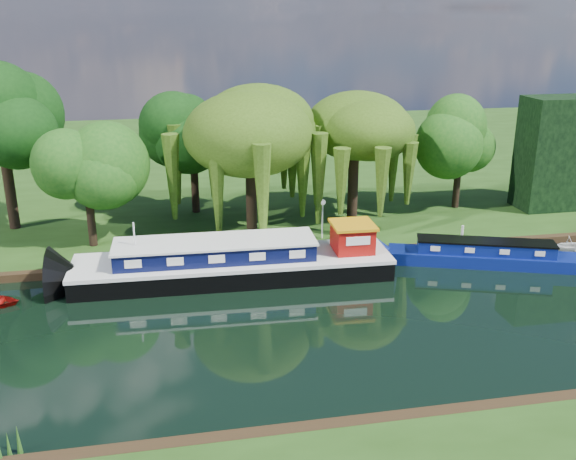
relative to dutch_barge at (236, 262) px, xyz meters
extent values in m
plane|color=black|center=(5.45, -6.31, -0.92)|extent=(120.00, 120.00, 0.00)
cube|color=#1D3C10|center=(5.45, 27.69, -0.69)|extent=(120.00, 52.00, 0.45)
cube|color=black|center=(-0.15, 0.00, -0.48)|extent=(17.55, 4.34, 1.16)
cube|color=silver|center=(-0.15, 0.00, 0.20)|extent=(17.65, 4.42, 0.21)
cube|color=#090E34|center=(-1.12, 0.03, 0.77)|extent=(10.89, 3.08, 0.92)
cube|color=silver|center=(-1.12, 0.03, 1.29)|extent=(11.09, 3.28, 0.12)
cube|color=maroon|center=(6.63, -0.18, 1.04)|extent=(2.19, 2.19, 1.45)
cube|color=orange|center=(6.63, -0.18, 1.85)|extent=(2.44, 2.44, 0.16)
cylinder|color=silver|center=(-5.38, 0.14, 1.48)|extent=(0.10, 0.10, 2.33)
cube|color=navy|center=(14.52, -0.81, -0.61)|extent=(11.08, 5.35, 0.83)
cube|color=navy|center=(14.52, -0.81, 0.15)|extent=(7.79, 3.83, 0.69)
cube|color=black|center=(14.52, -0.81, 0.54)|extent=(7.90, 3.95, 0.09)
cube|color=silver|center=(11.54, -0.54, 0.18)|extent=(0.54, 0.22, 0.30)
cube|color=silver|center=(13.37, -1.17, 0.18)|extent=(0.54, 0.22, 0.30)
cube|color=silver|center=(15.20, -1.80, 0.18)|extent=(0.54, 0.22, 0.30)
cube|color=silver|center=(17.04, -2.43, 0.18)|extent=(0.54, 0.22, 0.30)
imported|color=silver|center=(20.66, 0.03, -0.92)|extent=(2.29, 2.01, 1.15)
cylinder|color=black|center=(1.84, 7.00, 2.16)|extent=(0.68, 0.68, 5.26)
ellipsoid|color=#314D10|center=(1.84, 7.00, 5.97)|extent=(7.35, 7.35, 4.75)
cylinder|color=black|center=(8.88, 7.53, 1.86)|extent=(0.66, 0.66, 4.66)
ellipsoid|color=#314D10|center=(8.88, 7.53, 5.22)|extent=(6.36, 6.36, 4.11)
cylinder|color=black|center=(-8.19, 5.62, 2.26)|extent=(0.45, 0.45, 5.46)
ellipsoid|color=#184D13|center=(-8.19, 5.62, 4.50)|extent=(4.47, 4.47, 4.47)
cylinder|color=black|center=(-13.62, 10.05, 3.30)|extent=(0.72, 0.72, 7.54)
ellipsoid|color=black|center=(-13.62, 10.05, 6.39)|extent=(5.80, 5.80, 5.80)
cylinder|color=black|center=(-1.60, 11.34, 2.51)|extent=(0.49, 0.49, 5.95)
ellipsoid|color=black|center=(-1.60, 11.34, 4.94)|extent=(4.76, 4.76, 4.76)
cylinder|color=black|center=(17.14, 8.91, 2.22)|extent=(0.48, 0.48, 5.38)
ellipsoid|color=#184D13|center=(17.14, 8.91, 4.42)|extent=(4.30, 4.30, 4.30)
cube|color=black|center=(24.45, 7.69, 3.53)|extent=(6.00, 3.00, 8.00)
cylinder|color=silver|center=(5.95, 4.19, 0.63)|extent=(0.10, 0.10, 2.20)
sphere|color=white|center=(5.95, 4.19, 1.91)|extent=(0.36, 0.36, 0.36)
cylinder|color=silver|center=(-4.55, 2.09, 0.03)|extent=(0.16, 0.16, 1.00)
cylinder|color=silver|center=(1.45, 2.09, 0.03)|extent=(0.16, 0.16, 1.00)
cylinder|color=silver|center=(8.45, 2.09, 0.03)|extent=(0.16, 0.16, 1.00)
cylinder|color=silver|center=(14.45, 2.09, 0.03)|extent=(0.16, 0.16, 1.00)
camera|label=1|loc=(-3.37, -32.99, 13.39)|focal=40.00mm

